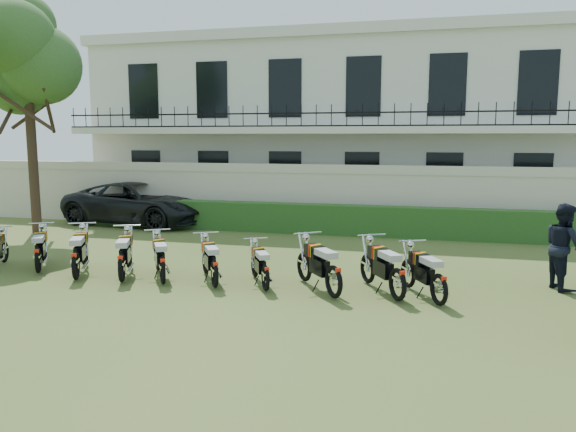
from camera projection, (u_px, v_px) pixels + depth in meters
The scene contains 16 objects.
ground at pixel (235, 287), 12.25m from camera, with size 100.00×100.00×0.00m, color #3C4D1E.
perimeter_wall at pixel (312, 197), 19.76m from camera, with size 30.00×0.35×2.30m.
hedge at pixel (336, 220), 18.84m from camera, with size 18.00×0.60×1.00m, color #1D4719.
building at pixel (340, 127), 25.11m from camera, with size 20.40×9.60×7.40m.
tree_west_near at pixel (27, 56), 18.42m from camera, with size 3.40×3.20×7.90m.
motorcycle_1 at pixel (38, 254), 13.39m from camera, with size 1.11×1.69×1.06m.
motorcycle_2 at pixel (75, 258), 12.74m from camera, with size 1.05×1.91×1.14m.
motorcycle_3 at pixel (121, 261), 12.53m from camera, with size 0.97×1.92×1.12m.
motorcycle_4 at pixel (162, 264), 12.39m from camera, with size 1.10×1.69×1.05m.
motorcycle_5 at pixel (215, 267), 12.09m from camera, with size 1.07×1.68×1.04m.
motorcycle_6 at pixel (265, 271), 11.84m from camera, with size 0.93×1.59×0.96m.
motorcycle_7 at pixel (334, 274), 11.30m from camera, with size 1.35×1.75×1.15m.
motorcycle_8 at pixel (398, 276), 11.10m from camera, with size 1.15×1.85×1.14m.
motorcycle_9 at pixel (439, 282), 10.80m from camera, with size 1.03×1.79×1.08m.
suv at pixel (139, 203), 21.03m from camera, with size 2.61×5.66×1.57m, color black.
officer_4 at pixel (564, 246), 12.03m from camera, with size 0.91×0.71×1.87m, color black.
Camera 1 is at (4.08, -11.25, 3.27)m, focal length 35.00 mm.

